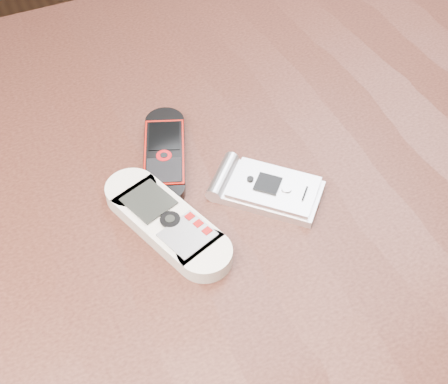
{
  "coord_description": "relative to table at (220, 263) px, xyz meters",
  "views": [
    {
      "loc": [
        -0.16,
        -0.36,
        1.21
      ],
      "look_at": [
        0.01,
        0.0,
        0.76
      ],
      "focal_mm": 50.0,
      "sensor_mm": 36.0,
      "label": 1
    }
  ],
  "objects": [
    {
      "name": "table",
      "position": [
        0.0,
        0.0,
        0.0
      ],
      "size": [
        1.2,
        0.8,
        0.75
      ],
      "color": "black",
      "rests_on": "ground"
    },
    {
      "name": "nokia_white",
      "position": [
        -0.06,
        -0.01,
        0.11
      ],
      "size": [
        0.1,
        0.16,
        0.02
      ],
      "primitive_type": "cube",
      "rotation": [
        0.0,
        0.0,
        0.34
      ],
      "color": "white",
      "rests_on": "table"
    },
    {
      "name": "nokia_black_red",
      "position": [
        -0.03,
        0.07,
        0.11
      ],
      "size": [
        0.09,
        0.14,
        0.01
      ],
      "primitive_type": "cube",
      "rotation": [
        0.0,
        0.0,
        -0.37
      ],
      "color": "black",
      "rests_on": "table"
    },
    {
      "name": "motorola_razr",
      "position": [
        0.05,
        -0.01,
        0.11
      ],
      "size": [
        0.12,
        0.11,
        0.02
      ],
      "primitive_type": "cube",
      "rotation": [
        0.0,
        0.0,
        0.8
      ],
      "color": "silver",
      "rests_on": "table"
    }
  ]
}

